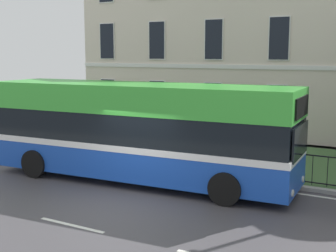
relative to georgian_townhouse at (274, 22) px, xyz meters
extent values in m
cube|color=#464247|center=(0.36, -15.30, -5.96)|extent=(60.00, 56.00, 0.06)
cube|color=silver|center=(0.36, -11.65, -5.92)|extent=(54.00, 0.14, 0.01)
cube|color=silver|center=(0.36, -17.10, -5.92)|extent=(2.00, 0.12, 0.01)
cube|color=#9E9E99|center=(0.36, -11.18, -5.87)|extent=(57.00, 0.24, 0.12)
cube|color=#466C3C|center=(0.36, -7.95, -5.87)|extent=(57.00, 6.22, 0.12)
cube|color=beige|center=(0.00, 0.01, -0.79)|extent=(19.50, 8.57, 10.03)
cube|color=white|center=(0.00, -4.31, -2.34)|extent=(19.50, 0.06, 0.20)
cube|color=#2D333D|center=(0.00, -4.32, -4.71)|extent=(1.10, 0.06, 2.20)
cube|color=white|center=(-8.13, -4.32, -4.11)|extent=(1.00, 0.04, 2.01)
cube|color=black|center=(-8.13, -4.34, -4.11)|extent=(0.90, 0.03, 1.91)
cube|color=white|center=(-4.88, -4.32, -4.11)|extent=(1.00, 0.04, 2.01)
cube|color=black|center=(-4.88, -4.34, -4.11)|extent=(0.90, 0.03, 1.91)
cube|color=white|center=(-1.63, -4.32, -4.11)|extent=(1.00, 0.04, 2.01)
cube|color=black|center=(-1.63, -4.34, -4.11)|extent=(0.90, 0.03, 1.91)
cube|color=white|center=(1.63, -4.32, -4.11)|extent=(1.00, 0.04, 2.01)
cube|color=black|center=(1.63, -4.34, -4.11)|extent=(0.90, 0.03, 1.91)
cube|color=white|center=(-8.13, -4.32, -1.02)|extent=(1.00, 0.04, 2.01)
cube|color=black|center=(-8.13, -4.34, -1.02)|extent=(0.90, 0.03, 1.91)
cube|color=white|center=(-4.88, -4.32, -1.02)|extent=(1.00, 0.04, 2.01)
cube|color=black|center=(-4.88, -4.34, -1.02)|extent=(0.90, 0.03, 1.91)
cube|color=white|center=(-1.63, -4.32, -1.02)|extent=(1.00, 0.04, 2.01)
cube|color=black|center=(-1.63, -4.34, -1.02)|extent=(0.90, 0.03, 1.91)
cube|color=white|center=(1.63, -4.32, -1.02)|extent=(1.00, 0.04, 2.01)
cube|color=black|center=(1.63, -4.34, -1.02)|extent=(0.90, 0.03, 1.91)
cube|color=black|center=(0.00, -10.90, -4.86)|extent=(16.90, 0.04, 0.04)
cube|color=black|center=(0.00, -10.90, -5.73)|extent=(16.90, 0.04, 0.04)
cylinder|color=black|center=(-8.45, -10.90, -5.33)|extent=(0.02, 0.02, 0.95)
cylinder|color=black|center=(-7.99, -10.90, -5.33)|extent=(0.02, 0.02, 0.95)
cylinder|color=black|center=(-7.54, -10.90, -5.33)|extent=(0.02, 0.02, 0.95)
cylinder|color=black|center=(-7.08, -10.90, -5.33)|extent=(0.02, 0.02, 0.95)
cylinder|color=black|center=(-6.62, -10.90, -5.33)|extent=(0.02, 0.02, 0.95)
cylinder|color=black|center=(-6.17, -10.90, -5.33)|extent=(0.02, 0.02, 0.95)
cylinder|color=black|center=(-5.71, -10.90, -5.33)|extent=(0.02, 0.02, 0.95)
cylinder|color=black|center=(-5.25, -10.90, -5.33)|extent=(0.02, 0.02, 0.95)
cylinder|color=black|center=(-4.80, -10.90, -5.33)|extent=(0.02, 0.02, 0.95)
cylinder|color=black|center=(-4.34, -10.90, -5.33)|extent=(0.02, 0.02, 0.95)
cylinder|color=black|center=(-3.88, -10.90, -5.33)|extent=(0.02, 0.02, 0.95)
cylinder|color=black|center=(-3.43, -10.90, -5.33)|extent=(0.02, 0.02, 0.95)
cylinder|color=black|center=(-2.97, -10.90, -5.33)|extent=(0.02, 0.02, 0.95)
cylinder|color=black|center=(-2.51, -10.90, -5.33)|extent=(0.02, 0.02, 0.95)
cylinder|color=black|center=(-2.06, -10.90, -5.33)|extent=(0.02, 0.02, 0.95)
cylinder|color=black|center=(-1.60, -10.90, -5.33)|extent=(0.02, 0.02, 0.95)
cylinder|color=black|center=(-1.14, -10.90, -5.33)|extent=(0.02, 0.02, 0.95)
cylinder|color=black|center=(-0.69, -10.90, -5.33)|extent=(0.02, 0.02, 0.95)
cylinder|color=black|center=(-0.23, -10.90, -5.33)|extent=(0.02, 0.02, 0.95)
cylinder|color=black|center=(0.23, -10.90, -5.33)|extent=(0.02, 0.02, 0.95)
cylinder|color=black|center=(0.69, -10.90, -5.33)|extent=(0.02, 0.02, 0.95)
cylinder|color=black|center=(1.14, -10.90, -5.33)|extent=(0.02, 0.02, 0.95)
cylinder|color=black|center=(1.60, -10.90, -5.33)|extent=(0.02, 0.02, 0.95)
cylinder|color=black|center=(2.06, -10.90, -5.33)|extent=(0.02, 0.02, 0.95)
cylinder|color=black|center=(2.51, -10.90, -5.33)|extent=(0.02, 0.02, 0.95)
cylinder|color=black|center=(2.97, -10.90, -5.33)|extent=(0.02, 0.02, 0.95)
cylinder|color=black|center=(3.43, -10.90, -5.33)|extent=(0.02, 0.02, 0.95)
cylinder|color=black|center=(3.88, -10.90, -5.33)|extent=(0.02, 0.02, 0.95)
cylinder|color=black|center=(4.34, -10.90, -5.33)|extent=(0.02, 0.02, 0.95)
cylinder|color=black|center=(4.80, -10.90, -5.33)|extent=(0.02, 0.02, 0.95)
cylinder|color=black|center=(5.25, -10.90, -5.33)|extent=(0.02, 0.02, 0.95)
cube|color=#1948B5|center=(-0.45, -12.85, -5.13)|extent=(10.55, 3.15, 1.07)
cube|color=white|center=(-0.45, -12.85, -4.63)|extent=(10.57, 3.17, 0.20)
cube|color=black|center=(-0.45, -12.85, -4.09)|extent=(10.46, 3.11, 1.01)
cube|color=green|center=(-0.45, -12.85, -3.13)|extent=(10.55, 3.15, 0.89)
cube|color=black|center=(4.76, -12.49, -4.14)|extent=(0.20, 2.06, 0.93)
cube|color=black|center=(4.76, -12.49, -3.18)|extent=(0.18, 1.76, 0.57)
cylinder|color=silver|center=(4.71, -11.71, -5.45)|extent=(0.05, 0.20, 0.20)
cylinder|color=silver|center=(4.82, -13.27, -5.45)|extent=(0.05, 0.20, 0.20)
cylinder|color=black|center=(2.90, -11.44, -5.45)|extent=(0.98, 0.36, 0.96)
cylinder|color=black|center=(3.06, -13.78, -5.45)|extent=(0.98, 0.36, 0.96)
cylinder|color=black|center=(-3.95, -11.91, -5.45)|extent=(0.98, 0.36, 0.96)
cylinder|color=black|center=(-3.79, -14.25, -5.45)|extent=(0.98, 0.36, 0.96)
camera|label=1|loc=(7.90, -25.45, -1.71)|focal=49.63mm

